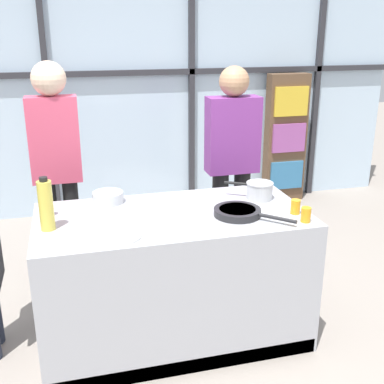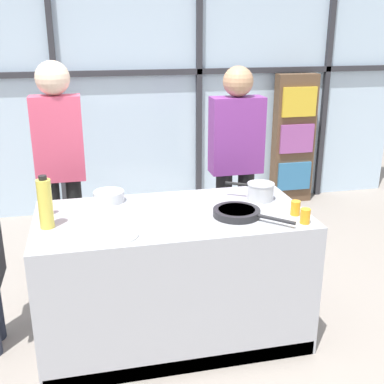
{
  "view_description": "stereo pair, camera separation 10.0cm",
  "coord_description": "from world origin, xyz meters",
  "px_view_note": "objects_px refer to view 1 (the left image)",
  "views": [
    {
      "loc": [
        -0.59,
        -2.76,
        2.0
      ],
      "look_at": [
        0.15,
        0.1,
        0.98
      ],
      "focal_mm": 45.0,
      "sensor_mm": 36.0,
      "label": 1
    },
    {
      "loc": [
        -0.5,
        -2.79,
        2.0
      ],
      "look_at": [
        0.15,
        0.1,
        0.98
      ],
      "focal_mm": 45.0,
      "sensor_mm": 36.0,
      "label": 2
    }
  ],
  "objects_px": {
    "white_plate": "(120,236)",
    "juice_glass_near": "(306,215)",
    "oil_bottle": "(46,205)",
    "pepper_grinder": "(46,204)",
    "spectator_far_left": "(56,159)",
    "spectator_center_left": "(232,157)",
    "frying_pan": "(238,212)",
    "juice_glass_far": "(295,207)",
    "mixing_bowl": "(108,197)",
    "saucepan": "(259,190)"
  },
  "relations": [
    {
      "from": "white_plate",
      "to": "juice_glass_near",
      "type": "distance_m",
      "value": 1.12
    },
    {
      "from": "oil_bottle",
      "to": "pepper_grinder",
      "type": "bearing_deg",
      "value": 92.83
    },
    {
      "from": "oil_bottle",
      "to": "pepper_grinder",
      "type": "xyz_separation_m",
      "value": [
        -0.01,
        0.2,
        -0.06
      ]
    },
    {
      "from": "spectator_far_left",
      "to": "juice_glass_near",
      "type": "relative_size",
      "value": 19.44
    },
    {
      "from": "spectator_far_left",
      "to": "spectator_center_left",
      "type": "relative_size",
      "value": 1.04
    },
    {
      "from": "frying_pan",
      "to": "juice_glass_far",
      "type": "xyz_separation_m",
      "value": [
        0.36,
        -0.06,
        0.02
      ]
    },
    {
      "from": "frying_pan",
      "to": "mixing_bowl",
      "type": "relative_size",
      "value": 2.08
    },
    {
      "from": "saucepan",
      "to": "juice_glass_far",
      "type": "distance_m",
      "value": 0.34
    },
    {
      "from": "mixing_bowl",
      "to": "pepper_grinder",
      "type": "height_order",
      "value": "pepper_grinder"
    },
    {
      "from": "saucepan",
      "to": "oil_bottle",
      "type": "height_order",
      "value": "oil_bottle"
    },
    {
      "from": "pepper_grinder",
      "to": "juice_glass_far",
      "type": "bearing_deg",
      "value": -12.48
    },
    {
      "from": "juice_glass_far",
      "to": "spectator_far_left",
      "type": "bearing_deg",
      "value": 143.74
    },
    {
      "from": "spectator_far_left",
      "to": "oil_bottle",
      "type": "relative_size",
      "value": 5.57
    },
    {
      "from": "spectator_far_left",
      "to": "saucepan",
      "type": "bearing_deg",
      "value": 150.64
    },
    {
      "from": "juice_glass_near",
      "to": "juice_glass_far",
      "type": "xyz_separation_m",
      "value": [
        0.0,
        0.14,
        0.0
      ]
    },
    {
      "from": "spectator_far_left",
      "to": "juice_glass_far",
      "type": "xyz_separation_m",
      "value": [
        1.45,
        -1.07,
        -0.13
      ]
    },
    {
      "from": "spectator_far_left",
      "to": "saucepan",
      "type": "xyz_separation_m",
      "value": [
        1.34,
        -0.75,
        -0.11
      ]
    },
    {
      "from": "spectator_center_left",
      "to": "mixing_bowl",
      "type": "height_order",
      "value": "spectator_center_left"
    },
    {
      "from": "spectator_center_left",
      "to": "white_plate",
      "type": "distance_m",
      "value": 1.57
    },
    {
      "from": "juice_glass_near",
      "to": "saucepan",
      "type": "bearing_deg",
      "value": 104.49
    },
    {
      "from": "saucepan",
      "to": "juice_glass_near",
      "type": "distance_m",
      "value": 0.47
    },
    {
      "from": "white_plate",
      "to": "oil_bottle",
      "type": "xyz_separation_m",
      "value": [
        -0.39,
        0.22,
        0.14
      ]
    },
    {
      "from": "frying_pan",
      "to": "mixing_bowl",
      "type": "xyz_separation_m",
      "value": [
        -0.77,
        0.44,
        0.02
      ]
    },
    {
      "from": "saucepan",
      "to": "pepper_grinder",
      "type": "relative_size",
      "value": 1.58
    },
    {
      "from": "frying_pan",
      "to": "pepper_grinder",
      "type": "distance_m",
      "value": 1.19
    },
    {
      "from": "juice_glass_far",
      "to": "pepper_grinder",
      "type": "bearing_deg",
      "value": 167.52
    },
    {
      "from": "oil_bottle",
      "to": "pepper_grinder",
      "type": "relative_size",
      "value": 1.64
    },
    {
      "from": "spectator_center_left",
      "to": "pepper_grinder",
      "type": "distance_m",
      "value": 1.64
    },
    {
      "from": "mixing_bowl",
      "to": "juice_glass_far",
      "type": "relative_size",
      "value": 2.25
    },
    {
      "from": "pepper_grinder",
      "to": "spectator_center_left",
      "type": "bearing_deg",
      "value": 26.52
    },
    {
      "from": "mixing_bowl",
      "to": "oil_bottle",
      "type": "xyz_separation_m",
      "value": [
        -0.38,
        -0.37,
        0.11
      ]
    },
    {
      "from": "spectator_far_left",
      "to": "juice_glass_near",
      "type": "xyz_separation_m",
      "value": [
        1.45,
        -1.21,
        -0.13
      ]
    },
    {
      "from": "saucepan",
      "to": "white_plate",
      "type": "xyz_separation_m",
      "value": [
        -1.0,
        -0.4,
        -0.06
      ]
    },
    {
      "from": "juice_glass_near",
      "to": "pepper_grinder",
      "type": "bearing_deg",
      "value": 162.58
    },
    {
      "from": "frying_pan",
      "to": "oil_bottle",
      "type": "bearing_deg",
      "value": 176.29
    },
    {
      "from": "oil_bottle",
      "to": "juice_glass_near",
      "type": "distance_m",
      "value": 1.53
    },
    {
      "from": "saucepan",
      "to": "juice_glass_far",
      "type": "height_order",
      "value": "saucepan"
    },
    {
      "from": "white_plate",
      "to": "pepper_grinder",
      "type": "xyz_separation_m",
      "value": [
        -0.4,
        0.42,
        0.08
      ]
    },
    {
      "from": "spectator_center_left",
      "to": "saucepan",
      "type": "xyz_separation_m",
      "value": [
        -0.06,
        -0.75,
        -0.04
      ]
    },
    {
      "from": "spectator_center_left",
      "to": "oil_bottle",
      "type": "xyz_separation_m",
      "value": [
        -1.45,
        -0.93,
        0.05
      ]
    },
    {
      "from": "saucepan",
      "to": "juice_glass_far",
      "type": "xyz_separation_m",
      "value": [
        0.12,
        -0.31,
        -0.02
      ]
    },
    {
      "from": "saucepan",
      "to": "pepper_grinder",
      "type": "height_order",
      "value": "pepper_grinder"
    },
    {
      "from": "pepper_grinder",
      "to": "juice_glass_near",
      "type": "relative_size",
      "value": 2.12
    },
    {
      "from": "pepper_grinder",
      "to": "spectator_far_left",
      "type": "bearing_deg",
      "value": 85.06
    },
    {
      "from": "saucepan",
      "to": "mixing_bowl",
      "type": "relative_size",
      "value": 1.49
    },
    {
      "from": "frying_pan",
      "to": "saucepan",
      "type": "distance_m",
      "value": 0.35
    },
    {
      "from": "frying_pan",
      "to": "juice_glass_near",
      "type": "height_order",
      "value": "juice_glass_near"
    },
    {
      "from": "juice_glass_near",
      "to": "mixing_bowl",
      "type": "bearing_deg",
      "value": 150.33
    },
    {
      "from": "pepper_grinder",
      "to": "juice_glass_far",
      "type": "distance_m",
      "value": 1.55
    },
    {
      "from": "spectator_far_left",
      "to": "pepper_grinder",
      "type": "relative_size",
      "value": 9.15
    }
  ]
}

